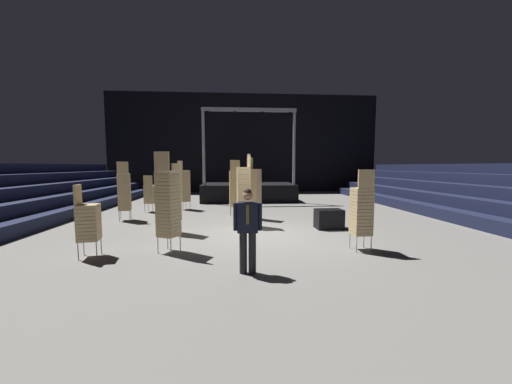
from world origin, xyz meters
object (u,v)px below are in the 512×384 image
Objects in this scene: chair_stack_mid_left at (184,185)px; chair_stack_aisle_right at (172,199)px; chair_stack_rear_centre at (361,210)px; chair_stack_front_left at (88,221)px; chair_stack_mid_centre at (235,188)px; equipment_road_case at (329,219)px; man_with_tie at (248,226)px; chair_stack_aisle_left at (244,190)px; chair_stack_rear_right at (168,203)px; chair_stack_front_right at (254,189)px; stage_riser at (248,191)px; chair_stack_mid_right at (124,191)px; chair_stack_rear_left at (150,194)px.

chair_stack_aisle_right is (0.49, -4.98, -0.08)m from chair_stack_mid_left.
chair_stack_front_left is at bearing 178.43° from chair_stack_rear_centre.
chair_stack_front_left is at bearing 171.98° from chair_stack_aisle_right.
chair_stack_mid_centre reaches higher than equipment_road_case.
man_with_tie is at bearing -22.42° from chair_stack_mid_left.
man_with_tie is 0.76× the size of chair_stack_aisle_right.
chair_stack_aisle_left is (0.06, 4.51, 0.32)m from man_with_tie.
chair_stack_aisle_left is 1.15× the size of chair_stack_aisle_right.
chair_stack_rear_right reaches higher than chair_stack_front_left.
chair_stack_aisle_right is at bearing -34.46° from chair_stack_mid_left.
chair_stack_aisle_left is at bearing 167.75° from equipment_road_case.
chair_stack_rear_right is 1.11× the size of chair_stack_aisle_right.
chair_stack_front_left is 2.73m from chair_stack_aisle_right.
equipment_road_case is (2.44, -1.92, -0.91)m from chair_stack_front_right.
stage_riser reaches higher than chair_stack_mid_right.
chair_stack_mid_right is at bearing -59.66° from chair_stack_front_right.
stage_riser is 3.33× the size of man_with_tie.
chair_stack_aisle_right is at bearing 123.98° from chair_stack_rear_right.
chair_stack_mid_left and chair_stack_mid_centre have the same top height.
chair_stack_front_right is 1.37m from chair_stack_aisle_left.
chair_stack_front_right is 1.11× the size of chair_stack_aisle_right.
chair_stack_rear_right is (2.30, -6.41, 0.38)m from chair_stack_rear_left.
chair_stack_front_right is 5.06m from chair_stack_rear_centre.
chair_stack_rear_centre reaches higher than chair_stack_front_left.
chair_stack_front_left is 7.13m from equipment_road_case.
chair_stack_rear_centre is 5.64m from chair_stack_aisle_right.
chair_stack_front_left is 1.83m from chair_stack_rear_right.
equipment_road_case is at bearing -123.76° from man_with_tie.
chair_stack_mid_left is at bearing -68.82° from man_with_tie.
equipment_road_case is at bearing 49.88° from chair_stack_rear_right.
chair_stack_front_left is 0.74× the size of chair_stack_mid_right.
equipment_road_case is (5.69, -4.70, -0.86)m from chair_stack_mid_left.
chair_stack_mid_left is 1.62m from chair_stack_rear_left.
chair_stack_mid_right is 1.35× the size of chair_stack_rear_left.
chair_stack_mid_right is 3.27m from chair_stack_aisle_right.
chair_stack_mid_left is (0.93, 7.30, 0.34)m from chair_stack_front_left.
chair_stack_mid_right is (-5.15, -6.36, 0.55)m from stage_riser.
chair_stack_mid_centre is 2.66× the size of equipment_road_case.
man_with_tie is 0.69× the size of chair_stack_rear_right.
equipment_road_case is at bearing 10.34° from chair_stack_mid_left.
chair_stack_front_right reaches higher than chair_stack_rear_centre.
chair_stack_rear_centre is at bearing -144.83° from chair_stack_aisle_left.
stage_riser is 3.31× the size of chair_stack_rear_left.
chair_stack_mid_right is 1.12× the size of chair_stack_rear_centre.
chair_stack_mid_left is (-3.32, -3.68, 0.60)m from stage_riser.
chair_stack_aisle_left reaches higher than chair_stack_mid_right.
chair_stack_front_right reaches higher than chair_stack_aisle_right.
chair_stack_front_right is (-0.07, -6.46, 0.64)m from stage_riser.
stage_riser reaches higher than chair_stack_front_right.
equipment_road_case is (4.84, 2.33, -0.91)m from chair_stack_rear_right.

